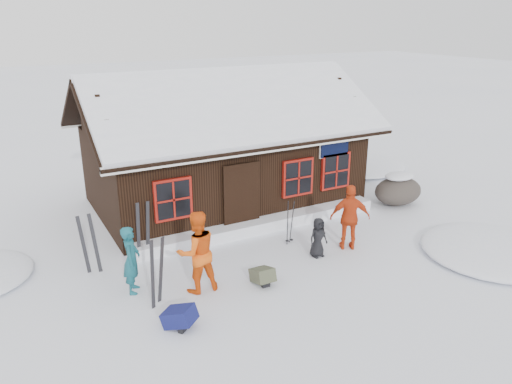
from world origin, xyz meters
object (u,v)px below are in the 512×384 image
backpack_blue (180,320)px  backpack_olive (262,278)px  skier_teal (131,260)px  boulder (398,190)px  skier_orange_left (197,252)px  ski_pair_left (157,273)px  skier_crouched (318,237)px  skier_orange_right (350,217)px  ski_poles (290,223)px

backpack_blue → backpack_olive: 2.39m
skier_teal → boulder: bearing=-59.4°
skier_orange_left → backpack_olive: (1.41, -0.47, -0.80)m
boulder → ski_pair_left: size_ratio=1.07×
skier_crouched → skier_orange_left: bearing=179.3°
backpack_olive → skier_orange_left: bearing=163.1°
boulder → ski_pair_left: 9.10m
ski_pair_left → backpack_blue: bearing=-113.3°
skier_orange_left → skier_crouched: bearing=-177.6°
boulder → backpack_blue: size_ratio=2.75×
ski_pair_left → backpack_blue: 1.21m
skier_orange_right → boulder: size_ratio=1.08×
boulder → ski_poles: ski_poles is taller
boulder → ski_pair_left: ski_pair_left is taller
boulder → skier_orange_right: bearing=-152.0°
backpack_olive → ski_pair_left: bearing=172.6°
ski_pair_left → backpack_olive: bearing=-36.8°
boulder → backpack_olive: bearing=-159.4°
skier_teal → skier_orange_right: skier_orange_right is taller
skier_teal → backpack_blue: size_ratio=2.62×
skier_orange_right → backpack_olive: bearing=40.5°
ski_pair_left → backpack_blue: (0.09, -1.06, -0.57)m
ski_pair_left → backpack_blue: size_ratio=2.58×
skier_orange_left → skier_crouched: size_ratio=1.81×
skier_crouched → boulder: (4.52, 1.86, -0.04)m
skier_crouched → backpack_blue: (-4.24, -1.26, -0.36)m
skier_crouched → ski_poles: size_ratio=0.83×
ski_poles → backpack_blue: 4.65m
skier_teal → boulder: 9.29m
skier_orange_right → skier_crouched: size_ratio=1.69×
skier_teal → backpack_blue: (0.42, -1.82, -0.63)m
skier_orange_left → ski_pair_left: 1.00m
skier_orange_right → ski_poles: 1.62m
backpack_olive → skier_crouched: bearing=17.5°
skier_orange_left → skier_crouched: 3.40m
skier_teal → skier_crouched: 4.71m
skier_orange_left → skier_orange_right: skier_orange_left is taller
skier_crouched → backpack_olive: 2.07m
ski_pair_left → backpack_olive: size_ratio=2.73×
ski_pair_left → skier_crouched: bearing=-25.4°
skier_orange_right → boulder: skier_orange_right is taller
backpack_blue → ski_poles: bearing=-11.0°
skier_crouched → backpack_blue: bearing=-165.9°
skier_orange_right → backpack_blue: (-5.24, -1.25, -0.73)m
backpack_blue → backpack_olive: size_ratio=1.06×
skier_orange_right → ski_poles: (-1.21, 1.03, -0.30)m
skier_crouched → backpack_blue: size_ratio=1.75×
skier_orange_left → backpack_olive: bearing=162.4°
ski_poles → ski_pair_left: bearing=-163.5°
backpack_blue → skier_teal: bearing=62.6°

